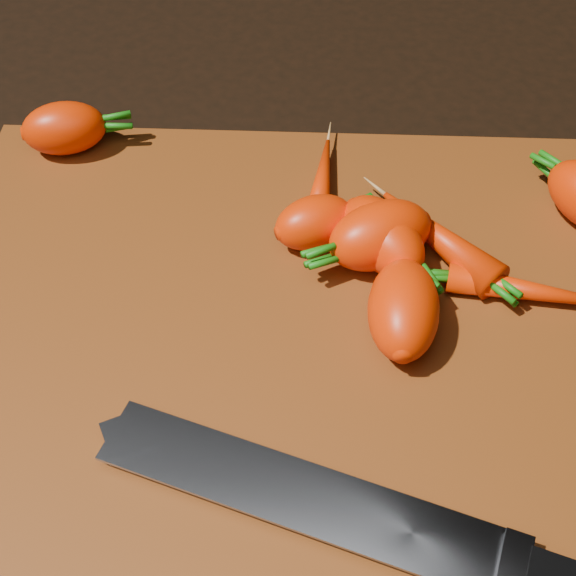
{
  "coord_description": "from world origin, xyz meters",
  "views": [
    {
      "loc": [
        0.01,
        -0.34,
        0.44
      ],
      "look_at": [
        0.0,
        0.01,
        0.03
      ],
      "focal_mm": 50.0,
      "sensor_mm": 36.0,
      "label": 1
    }
  ],
  "objects": [
    {
      "name": "ground",
      "position": [
        0.0,
        0.0,
        -0.01
      ],
      "size": [
        2.0,
        2.0,
        0.01
      ],
      "primitive_type": "cube",
      "color": "black"
    },
    {
      "name": "cutting_board",
      "position": [
        0.0,
        0.0,
        0.01
      ],
      "size": [
        0.5,
        0.4,
        0.01
      ],
      "primitive_type": "cube",
      "color": "#672E0C",
      "rests_on": "ground"
    },
    {
      "name": "carrot_0",
      "position": [
        -0.19,
        0.17,
        0.03
      ],
      "size": [
        0.08,
        0.06,
        0.04
      ],
      "primitive_type": "ellipsoid",
      "rotation": [
        0.0,
        0.0,
        0.25
      ],
      "color": "#ED2F03",
      "rests_on": "cutting_board"
    },
    {
      "name": "carrot_1",
      "position": [
        0.06,
        0.06,
        0.03
      ],
      "size": [
        0.08,
        0.09,
        0.05
      ],
      "primitive_type": "ellipsoid",
      "rotation": [
        0.0,
        0.0,
        -0.99
      ],
      "color": "#ED2F03",
      "rests_on": "cutting_board"
    },
    {
      "name": "carrot_2",
      "position": [
        0.08,
        -0.01,
        0.04
      ],
      "size": [
        0.05,
        0.08,
        0.05
      ],
      "primitive_type": "ellipsoid",
      "rotation": [
        0.0,
        0.0,
        1.51
      ],
      "color": "#ED2F03",
      "rests_on": "cutting_board"
    },
    {
      "name": "carrot_3",
      "position": [
        0.06,
        0.06,
        0.04
      ],
      "size": [
        0.09,
        0.08,
        0.05
      ],
      "primitive_type": "ellipsoid",
      "rotation": [
        0.0,
        0.0,
        3.61
      ],
      "color": "#ED2F03",
      "rests_on": "cutting_board"
    },
    {
      "name": "carrot_4",
      "position": [
        0.02,
        0.07,
        0.03
      ],
      "size": [
        0.07,
        0.06,
        0.04
      ],
      "primitive_type": "ellipsoid",
      "rotation": [
        0.0,
        0.0,
        0.45
      ],
      "color": "#ED2F03",
      "rests_on": "cutting_board"
    },
    {
      "name": "carrot_6",
      "position": [
        0.02,
        0.13,
        0.02
      ],
      "size": [
        0.03,
        0.1,
        0.02
      ],
      "primitive_type": "ellipsoid",
      "rotation": [
        0.0,
        0.0,
        1.48
      ],
      "color": "#ED2F03",
      "rests_on": "cutting_board"
    },
    {
      "name": "carrot_7",
      "position": [
        0.17,
        0.02,
        0.02
      ],
      "size": [
        0.12,
        0.04,
        0.02
      ],
      "primitive_type": "ellipsoid",
      "rotation": [
        0.0,
        0.0,
        -0.18
      ],
      "color": "#ED2F03",
      "rests_on": "cutting_board"
    },
    {
      "name": "carrot_8",
      "position": [
        0.1,
        0.07,
        0.03
      ],
      "size": [
        0.09,
        0.1,
        0.03
      ],
      "primitive_type": "ellipsoid",
      "rotation": [
        0.0,
        0.0,
        2.26
      ],
      "color": "#ED2F03",
      "rests_on": "cutting_board"
    },
    {
      "name": "knife",
      "position": [
        0.03,
        -0.14,
        0.02
      ],
      "size": [
        0.37,
        0.15,
        0.02
      ],
      "rotation": [
        0.0,
        0.0,
        -0.32
      ],
      "color": "gray",
      "rests_on": "cutting_board"
    }
  ]
}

